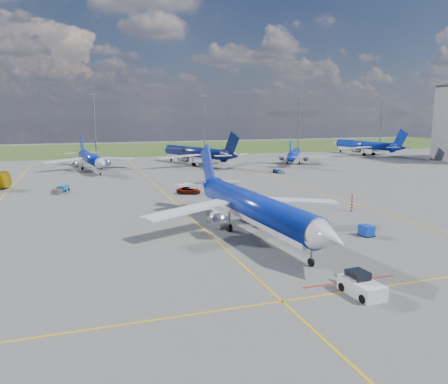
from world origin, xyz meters
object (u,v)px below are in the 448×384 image
object	(u,v)px
baggage_tug_c	(61,190)
baggage_tug_e	(279,172)
bg_jet_n	(195,165)
uld_container	(366,230)
main_airliner	(254,234)
service_car_c	(234,189)
bg_jet_ne	(294,163)
bg_jet_nnw	(92,170)
bg_jet_ene	(364,155)
baggage_tug_w	(243,191)
service_car_b	(189,191)
pushback_tug	(361,286)
warning_post	(352,202)

from	to	relation	value
baggage_tug_c	baggage_tug_e	distance (m)	55.48
bg_jet_n	uld_container	world-z (taller)	bg_jet_n
bg_jet_n	main_airliner	distance (m)	80.94
service_car_c	baggage_tug_e	bearing A→B (deg)	58.59
bg_jet_ne	baggage_tug_e	bearing A→B (deg)	85.65
main_airliner	baggage_tug_c	size ratio (longest dim) A/B	7.24
main_airliner	uld_container	bearing A→B (deg)	-25.50
service_car_c	bg_jet_nnw	bearing A→B (deg)	129.88
baggage_tug_e	bg_jet_ene	bearing A→B (deg)	29.95
uld_container	bg_jet_n	bearing A→B (deg)	85.25
service_car_c	baggage_tug_w	bearing A→B (deg)	-56.45
service_car_c	service_car_b	bearing A→B (deg)	179.86
service_car_c	uld_container	bearing A→B (deg)	-70.62
main_airliner	pushback_tug	world-z (taller)	main_airliner
warning_post	pushback_tug	size ratio (longest dim) A/B	0.51
warning_post	pushback_tug	xyz separation A→B (m)	(-18.83, -28.78, -0.70)
bg_jet_n	baggage_tug_c	bearing A→B (deg)	23.80
bg_jet_ne	baggage_tug_w	xyz separation A→B (m)	(-35.37, -46.88, 0.56)
service_car_c	baggage_tug_w	size ratio (longest dim) A/B	0.95
bg_jet_ene	baggage_tug_c	size ratio (longest dim) A/B	7.01
bg_jet_n	baggage_tug_e	bearing A→B (deg)	99.49
bg_jet_n	main_airliner	bearing A→B (deg)	59.02
main_airliner	pushback_tug	xyz separation A→B (m)	(1.54, -20.97, 0.80)
uld_container	baggage_tug_e	size ratio (longest dim) A/B	0.40
bg_jet_nnw	bg_jet_ene	world-z (taller)	bg_jet_ene
warning_post	main_airliner	world-z (taller)	main_airliner
bg_jet_n	service_car_b	xyz separation A→B (m)	(-13.92, -48.59, 0.66)
bg_jet_ene	service_car_b	bearing A→B (deg)	26.00
service_car_b	service_car_c	xyz separation A→B (m)	(8.97, -1.62, 0.09)
baggage_tug_e	bg_jet_n	bearing A→B (deg)	116.29
service_car_c	baggage_tug_c	world-z (taller)	service_car_c
bg_jet_ene	baggage_tug_w	world-z (taller)	bg_jet_ene
bg_jet_ne	baggage_tug_c	distance (m)	76.94
warning_post	bg_jet_ne	world-z (taller)	bg_jet_ne
pushback_tug	service_car_b	distance (m)	52.37
warning_post	service_car_b	xyz separation A→B (m)	(-21.50, 23.52, -0.84)
baggage_tug_e	warning_post	bearing A→B (deg)	-105.64
baggage_tug_w	baggage_tug_c	xyz separation A→B (m)	(-33.97, 13.54, 0.00)
bg_jet_nnw	baggage_tug_e	bearing A→B (deg)	-33.22
warning_post	baggage_tug_w	bearing A→B (deg)	120.44
bg_jet_n	warning_post	bearing A→B (deg)	74.11
bg_jet_ne	uld_container	size ratio (longest dim) A/B	17.53
baggage_tug_c	pushback_tug	bearing A→B (deg)	-44.78
main_airliner	baggage_tug_e	world-z (taller)	main_airliner
bg_jet_ne	service_car_c	world-z (taller)	bg_jet_ne
bg_jet_n	baggage_tug_w	xyz separation A→B (m)	(-3.99, -52.42, 0.56)
baggage_tug_w	pushback_tug	bearing A→B (deg)	-119.77
bg_jet_ne	bg_jet_ene	bearing A→B (deg)	-124.36
bg_jet_ene	service_car_c	size ratio (longest dim) A/B	7.42
bg_jet_ene	baggage_tug_c	bearing A→B (deg)	15.44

